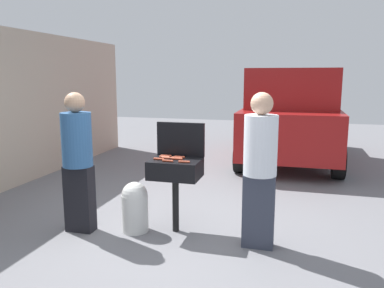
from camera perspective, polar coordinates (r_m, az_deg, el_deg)
ground_plane at (r=4.85m, az=-2.27°, el=-12.71°), size 24.00×24.00×0.00m
house_wall_side at (r=7.08m, az=-26.50°, el=4.58°), size 0.24×8.00×2.66m
bbq_grill at (r=4.61m, az=-2.47°, el=-4.06°), size 0.60×0.44×0.89m
grill_lid_open at (r=4.75m, az=-1.69°, el=0.68°), size 0.60×0.05×0.42m
hot_dog_0 at (r=4.41m, az=-1.17°, el=-2.64°), size 0.13×0.04×0.03m
hot_dog_1 at (r=4.63m, az=-3.71°, el=-2.06°), size 0.13×0.03×0.03m
hot_dog_2 at (r=4.47m, az=-3.61°, el=-2.50°), size 0.13×0.03×0.03m
hot_dog_3 at (r=4.68m, az=-1.84°, el=-1.92°), size 0.13×0.04×0.03m
hot_dog_4 at (r=4.69m, az=-4.09°, el=-1.92°), size 0.13×0.03×0.03m
hot_dog_5 at (r=4.63m, az=-2.25°, el=-2.05°), size 0.13×0.03×0.03m
hot_dog_6 at (r=4.75m, az=-3.84°, el=-1.76°), size 0.13×0.04×0.03m
hot_dog_7 at (r=4.57m, az=-2.19°, el=-2.20°), size 0.13×0.03×0.03m
hot_dog_8 at (r=4.58m, az=-4.92°, el=-2.21°), size 0.13×0.03×0.03m
propane_tank at (r=4.78m, az=-8.45°, el=-9.03°), size 0.32×0.32×0.62m
person_left at (r=4.79m, az=-16.55°, el=-1.92°), size 0.35×0.35×1.69m
person_right at (r=4.21m, az=10.01°, el=-3.11°), size 0.36×0.36×1.71m
parked_minivan at (r=8.89m, az=14.46°, el=4.26°), size 2.03×4.40×2.02m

